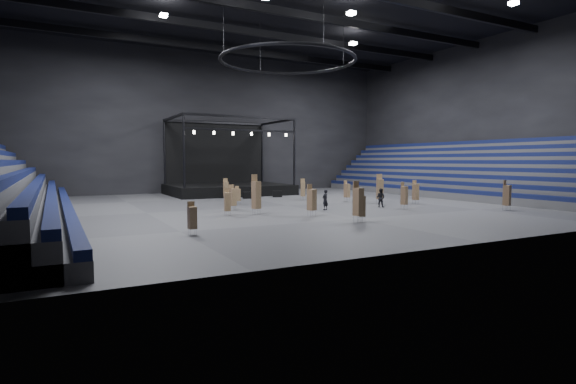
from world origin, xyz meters
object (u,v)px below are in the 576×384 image
chair_stack_2 (347,190)px  man_center (325,200)px  chair_stack_9 (192,217)px  chair_stack_7 (507,195)px  chair_stack_3 (404,195)px  chair_stack_5 (312,199)px  chair_stack_6 (227,201)px  chair_stack_8 (361,206)px  flight_case_mid (248,195)px  chair_stack_13 (303,189)px  chair_stack_11 (226,189)px  chair_stack_12 (380,189)px  chair_stack_1 (358,201)px  chair_stack_10 (233,197)px  stage (226,182)px  flight_case_left (230,195)px  crew_member (381,198)px  chair_stack_14 (238,195)px  chair_stack_0 (416,192)px  chair_stack_4 (256,194)px  flight_case_right (277,194)px

chair_stack_2 → man_center: (-6.15, -5.63, -0.27)m
chair_stack_9 → chair_stack_7: bearing=-4.5°
chair_stack_3 → chair_stack_5: 9.46m
chair_stack_6 → chair_stack_9: bearing=-113.6°
chair_stack_2 → chair_stack_8: (-8.01, -13.05, -0.02)m
flight_case_mid → chair_stack_13: size_ratio=0.49×
chair_stack_11 → chair_stack_12: size_ratio=0.80×
chair_stack_1 → chair_stack_7: (15.00, -0.00, -0.12)m
chair_stack_12 → chair_stack_10: bearing=-163.8°
stage → chair_stack_1: 28.24m
flight_case_left → crew_member: (8.72, -14.47, 0.44)m
chair_stack_12 → chair_stack_1: bearing=-114.3°
chair_stack_14 → chair_stack_0: bearing=-30.2°
chair_stack_3 → chair_stack_6: chair_stack_3 is taller
chair_stack_6 → chair_stack_12: chair_stack_12 is taller
flight_case_mid → chair_stack_2: bearing=-45.8°
chair_stack_5 → chair_stack_11: (-0.99, 15.73, -0.06)m
chair_stack_0 → chair_stack_4: (-16.72, -0.67, 0.37)m
chair_stack_4 → chair_stack_8: chair_stack_4 is taller
chair_stack_0 → chair_stack_4: bearing=-174.2°
chair_stack_3 → chair_stack_9: bearing=175.7°
man_center → chair_stack_11: bearing=-94.0°
chair_stack_9 → crew_member: 20.18m
stage → man_center: (1.13, -20.81, -0.60)m
chair_stack_4 → chair_stack_11: (2.23, 12.92, -0.35)m
chair_stack_6 → flight_case_left: bearing=78.0°
chair_stack_0 → chair_stack_12: bearing=153.9°
stage → chair_stack_3: (7.39, -23.39, -0.25)m
flight_case_right → chair_stack_13: 4.59m
flight_case_left → chair_stack_1: (1.02, -21.52, 1.04)m
chair_stack_2 → flight_case_right: bearing=97.5°
chair_stack_7 → chair_stack_8: bearing=163.8°
chair_stack_4 → stage: bearing=62.0°
chair_stack_11 → chair_stack_4: bearing=-91.8°
stage → chair_stack_10: (-5.85, -17.62, -0.32)m
flight_case_mid → chair_stack_4: 14.65m
chair_stack_9 → chair_stack_13: size_ratio=0.83×
stage → crew_member: 22.21m
chair_stack_8 → chair_stack_12: size_ratio=0.73×
chair_stack_1 → flight_case_left: bearing=80.8°
chair_stack_2 → chair_stack_0: bearing=-70.5°
chair_stack_2 → chair_stack_4: (-12.56, -5.97, 0.43)m
chair_stack_14 → man_center: (4.87, -7.47, -0.09)m
chair_stack_6 → chair_stack_14: bearing=72.6°
flight_case_right → chair_stack_0: (8.04, -13.22, 0.83)m
chair_stack_0 → chair_stack_10: (-17.29, 2.86, -0.05)m
chair_stack_1 → crew_member: bearing=30.6°
chair_stack_5 → chair_stack_12: bearing=7.8°
chair_stack_11 → chair_stack_13: chair_stack_11 is taller
flight_case_mid → chair_stack_10: bearing=-118.9°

